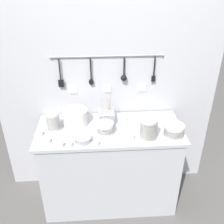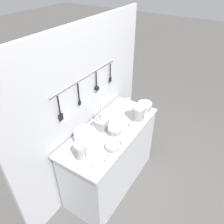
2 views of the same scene
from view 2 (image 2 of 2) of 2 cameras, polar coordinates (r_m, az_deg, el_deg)
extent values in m
plane|color=#514F4C|center=(2.99, -0.35, -17.37)|extent=(20.00, 20.00, 0.00)
cube|color=#ADAFB5|center=(2.37, -0.43, -4.95)|extent=(1.28, 0.55, 0.03)
cube|color=#ADAFB5|center=(2.67, -0.39, -11.99)|extent=(1.23, 0.53, 0.83)
cube|color=#B2B2B7|center=(2.45, -6.60, -0.16)|extent=(2.08, 0.04, 1.94)
cylinder|color=#93969E|center=(2.19, -6.74, 9.34)|extent=(0.97, 0.01, 0.01)
sphere|color=#93969E|center=(1.89, -15.85, 3.59)|extent=(0.02, 0.02, 0.02)
sphere|color=#93969E|center=(2.55, 0.17, 13.45)|extent=(0.02, 0.02, 0.02)
cylinder|color=black|center=(1.98, -13.69, 1.67)|extent=(0.01, 0.01, 0.20)
cube|color=black|center=(2.05, -13.19, -1.32)|extent=(0.05, 0.01, 0.07)
cylinder|color=#93969E|center=(1.93, -14.37, 4.35)|extent=(0.01, 0.01, 0.02)
cylinder|color=black|center=(2.14, -8.71, 5.11)|extent=(0.01, 0.01, 0.19)
ellipsoid|color=black|center=(2.20, -8.43, 2.37)|extent=(0.04, 0.02, 0.06)
cylinder|color=#93969E|center=(2.10, -9.22, 7.63)|extent=(0.01, 0.01, 0.02)
cylinder|color=black|center=(2.33, -4.09, 8.49)|extent=(0.01, 0.01, 0.17)
sphere|color=black|center=(2.38, -3.98, 6.23)|extent=(0.06, 0.06, 0.06)
cylinder|color=#93969E|center=(2.30, -4.43, 10.59)|extent=(0.01, 0.01, 0.02)
cylinder|color=black|center=(2.54, -0.43, 10.76)|extent=(0.01, 0.01, 0.18)
cube|color=black|center=(2.59, -0.42, 8.45)|extent=(0.04, 0.01, 0.06)
cylinder|color=#93969E|center=(2.50, -0.67, 12.82)|extent=(0.01, 0.01, 0.02)
cube|color=white|center=(2.16, -11.56, -1.41)|extent=(0.07, 0.01, 0.07)
cube|color=white|center=(2.35, -6.37, 2.51)|extent=(0.07, 0.01, 0.07)
cube|color=white|center=(2.57, -1.99, 5.80)|extent=(0.07, 0.01, 0.07)
cylinder|color=silver|center=(2.29, 0.63, -5.39)|extent=(0.14, 0.14, 0.05)
cylinder|color=silver|center=(2.27, 0.64, -4.85)|extent=(0.14, 0.14, 0.05)
cylinder|color=silver|center=(2.25, 0.64, -4.30)|extent=(0.14, 0.14, 0.05)
cylinder|color=silver|center=(2.50, 6.73, -1.76)|extent=(0.14, 0.14, 0.05)
cylinder|color=silver|center=(2.48, 6.77, -1.30)|extent=(0.14, 0.14, 0.05)
cylinder|color=silver|center=(2.47, 6.81, -0.83)|extent=(0.14, 0.14, 0.05)
cylinder|color=silver|center=(2.45, 6.85, -0.36)|extent=(0.14, 0.14, 0.05)
cylinder|color=silver|center=(2.44, 6.89, 0.11)|extent=(0.14, 0.14, 0.05)
cylinder|color=silver|center=(2.42, 6.93, 0.59)|extent=(0.14, 0.14, 0.05)
cylinder|color=silver|center=(2.41, 6.97, 1.08)|extent=(0.14, 0.14, 0.05)
cylinder|color=silver|center=(2.07, -8.06, -11.32)|extent=(0.11, 0.11, 0.05)
cylinder|color=silver|center=(2.05, -8.12, -10.82)|extent=(0.11, 0.11, 0.05)
cylinder|color=silver|center=(2.04, -8.18, -10.31)|extent=(0.11, 0.11, 0.05)
cylinder|color=silver|center=(2.02, -8.24, -9.79)|extent=(0.11, 0.11, 0.05)
cylinder|color=silver|center=(2.00, -8.30, -9.25)|extent=(0.11, 0.11, 0.05)
cylinder|color=silver|center=(1.98, -8.37, -8.71)|extent=(0.11, 0.11, 0.05)
cylinder|color=silver|center=(2.67, 8.46, 0.77)|extent=(0.17, 0.17, 0.04)
cylinder|color=silver|center=(2.66, 8.50, 1.17)|extent=(0.17, 0.17, 0.04)
cylinder|color=silver|center=(2.65, 8.54, 1.57)|extent=(0.17, 0.17, 0.04)
cylinder|color=silver|center=(2.63, 8.58, 1.98)|extent=(0.17, 0.17, 0.04)
cylinder|color=silver|center=(2.22, -6.83, -7.88)|extent=(0.22, 0.22, 0.01)
cylinder|color=silver|center=(2.22, -6.85, -7.68)|extent=(0.22, 0.22, 0.01)
cylinder|color=silver|center=(2.21, -6.87, -7.49)|extent=(0.22, 0.22, 0.01)
cylinder|color=silver|center=(2.20, -6.89, -7.29)|extent=(0.22, 0.22, 0.01)
cylinder|color=silver|center=(2.20, -6.90, -7.09)|extent=(0.22, 0.22, 0.01)
cylinder|color=silver|center=(2.19, -6.92, -6.89)|extent=(0.22, 0.22, 0.01)
cylinder|color=silver|center=(2.18, -6.94, -6.69)|extent=(0.22, 0.22, 0.01)
cylinder|color=silver|center=(2.18, -6.96, -6.48)|extent=(0.22, 0.22, 0.01)
cylinder|color=silver|center=(2.17, -6.98, -6.28)|extent=(0.22, 0.22, 0.01)
cylinder|color=silver|center=(2.16, -7.00, -6.07)|extent=(0.22, 0.22, 0.01)
cylinder|color=silver|center=(2.16, -7.02, -5.86)|extent=(0.22, 0.22, 0.01)
cylinder|color=silver|center=(2.15, -7.04, -5.65)|extent=(0.22, 0.22, 0.01)
cylinder|color=silver|center=(2.14, -7.06, -5.44)|extent=(0.22, 0.22, 0.01)
cylinder|color=silver|center=(2.13, -7.08, -5.23)|extent=(0.22, 0.22, 0.01)
cylinder|color=#93969E|center=(2.14, 0.07, -9.10)|extent=(0.14, 0.14, 0.04)
cube|color=#93969E|center=(2.36, -2.90, -3.06)|extent=(0.14, 0.14, 0.11)
cylinder|color=#93969E|center=(2.30, -4.52, -1.56)|extent=(0.02, 0.03, 0.18)
cylinder|color=#C6B793|center=(2.29, -2.66, -1.88)|extent=(0.03, 0.02, 0.16)
cylinder|color=#93969E|center=(2.34, -3.13, -0.22)|extent=(0.02, 0.03, 0.22)
cylinder|color=#C6B793|center=(2.28, -3.53, -1.97)|extent=(0.03, 0.01, 0.18)
cylinder|color=#C6B793|center=(2.32, -2.34, -0.51)|extent=(0.02, 0.01, 0.21)
cylinder|color=#93969E|center=(2.34, -3.03, -0.73)|extent=(0.03, 0.01, 0.18)
cylinder|color=#C6B793|center=(2.33, -3.54, -0.41)|extent=(0.02, 0.02, 0.21)
cylinder|color=silver|center=(2.81, 4.09, 3.04)|extent=(0.05, 0.05, 0.04)
cylinder|color=silver|center=(2.71, 4.43, 1.64)|extent=(0.05, 0.05, 0.04)
cylinder|color=silver|center=(2.49, -0.96, -1.65)|extent=(0.05, 0.05, 0.04)
cylinder|color=silver|center=(1.99, -8.40, -14.19)|extent=(0.05, 0.05, 0.04)
cylinder|color=silver|center=(2.41, 5.06, -3.40)|extent=(0.05, 0.05, 0.04)
cylinder|color=silver|center=(2.62, 1.58, 0.48)|extent=(0.05, 0.05, 0.04)
cylinder|color=silver|center=(2.02, -1.09, -12.75)|extent=(0.05, 0.05, 0.04)
cylinder|color=silver|center=(2.06, -0.03, -11.57)|extent=(0.05, 0.05, 0.04)
cylinder|color=silver|center=(1.98, -4.42, -14.05)|extent=(0.05, 0.05, 0.04)
cylinder|color=silver|center=(2.18, 3.01, -8.09)|extent=(0.05, 0.05, 0.04)
camera|label=1|loc=(1.71, 65.62, 6.58)|focal=42.00mm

